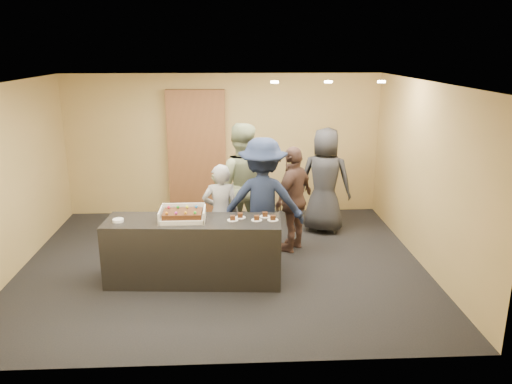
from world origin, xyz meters
TOP-DOWN VIEW (x-y plane):
  - room at (0.00, 0.00)m, footprint 6.04×6.00m
  - serving_counter at (-0.39, -0.55)m, footprint 2.44×0.86m
  - storage_cabinet at (-0.51, 2.41)m, footprint 1.10×0.15m
  - cake_box at (-0.53, -0.52)m, footprint 0.61×0.42m
  - sheet_cake at (-0.53, -0.55)m, footprint 0.52×0.36m
  - plate_stack at (-1.39, -0.55)m, footprint 0.15×0.15m
  - slice_a at (0.15, -0.58)m, footprint 0.15×0.15m
  - slice_b at (0.26, -0.48)m, footprint 0.15×0.15m
  - slice_c at (0.48, -0.60)m, footprint 0.15×0.15m
  - slice_d at (0.60, -0.46)m, footprint 0.15×0.15m
  - slice_e at (0.70, -0.60)m, footprint 0.15×0.15m
  - person_server_grey at (-0.02, 0.14)m, footprint 0.57×0.39m
  - person_sage_man at (0.29, 0.88)m, footprint 1.03×0.83m
  - person_navy_man at (0.60, 0.06)m, footprint 1.29×0.81m
  - person_brown_extra at (1.13, 0.52)m, footprint 0.93×1.04m
  - person_dark_suit at (1.77, 1.34)m, footprint 1.06×0.87m
  - ceiling_spotlights at (1.60, 0.50)m, footprint 1.72×0.12m

SIDE VIEW (x-z plane):
  - serving_counter at x=-0.39m, z-range 0.00..0.90m
  - person_server_grey at x=-0.02m, z-range 0.00..1.52m
  - person_brown_extra at x=1.13m, z-range 0.00..1.70m
  - plate_stack at x=-1.39m, z-range 0.90..0.94m
  - slice_a at x=0.15m, z-range 0.89..0.96m
  - slice_b at x=0.26m, z-range 0.89..0.96m
  - slice_c at x=0.48m, z-range 0.89..0.96m
  - slice_d at x=0.60m, z-range 0.89..0.96m
  - slice_e at x=0.70m, z-range 0.89..0.96m
  - person_dark_suit at x=1.77m, z-range 0.00..1.86m
  - cake_box at x=-0.53m, z-range 0.85..1.03m
  - person_navy_man at x=0.60m, z-range 0.00..1.92m
  - sheet_cake at x=-0.53m, z-range 0.94..1.05m
  - person_sage_man at x=0.29m, z-range 0.00..2.01m
  - storage_cabinet at x=-0.51m, z-range 0.00..2.41m
  - room at x=0.00m, z-range 0.00..2.70m
  - ceiling_spotlights at x=1.60m, z-range 2.66..2.69m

